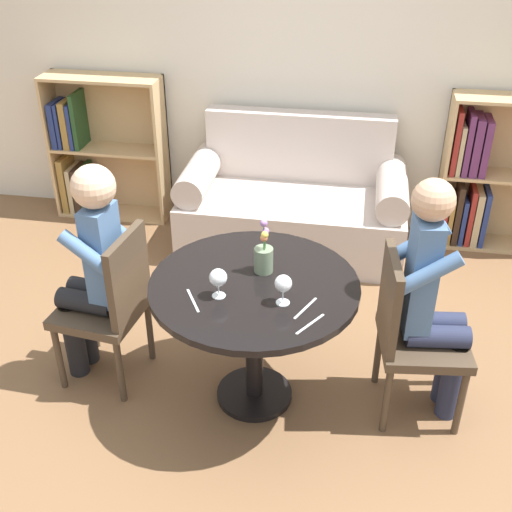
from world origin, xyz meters
The scene contains 16 objects.
ground_plane centered at (0.00, 0.00, 0.00)m, with size 16.00×16.00×0.00m, color brown.
back_wall centered at (0.00, 2.07, 1.35)m, with size 5.20×0.05×2.70m.
round_table centered at (0.00, 0.00, 0.60)m, with size 1.01×1.01×0.73m.
couch centered at (0.00, 1.65, 0.31)m, with size 1.58×0.80×0.92m.
bookshelf_left centered at (-1.59, 1.92, 0.52)m, with size 0.88×0.28×1.12m.
bookshelf_right centered at (1.35, 1.91, 0.52)m, with size 0.88×0.28×1.12m.
chair_left centered at (-0.76, 0.04, 0.49)m, with size 0.47×0.47×0.90m.
chair_right centered at (0.76, 0.06, 0.49)m, with size 0.47×0.47×0.90m.
person_left centered at (-0.84, 0.06, 0.68)m, with size 0.44×0.37×1.25m.
person_right centered at (0.85, 0.08, 0.68)m, with size 0.44×0.37×1.29m.
wine_glass_left centered at (-0.14, -0.14, 0.82)m, with size 0.08×0.08×0.14m.
wine_glass_right centered at (0.16, -0.14, 0.83)m, with size 0.08×0.08×0.15m.
flower_vase centered at (0.03, 0.11, 0.81)m, with size 0.09×0.09×0.29m.
knife_left_setting centered at (0.30, -0.28, 0.73)m, with size 0.11×0.17×0.00m.
fork_left_setting centered at (0.26, -0.16, 0.73)m, with size 0.09×0.18×0.00m.
knife_right_setting centered at (-0.25, -0.19, 0.73)m, with size 0.10×0.17×0.00m.
Camera 1 is at (0.44, -2.50, 2.43)m, focal length 45.00 mm.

